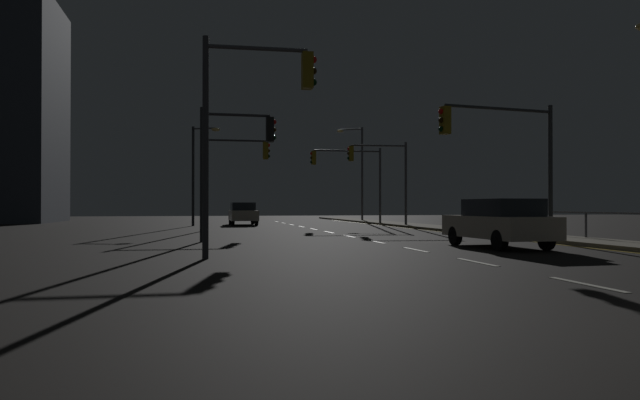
{
  "coord_description": "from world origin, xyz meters",
  "views": [
    {
      "loc": [
        -6.53,
        -3.87,
        1.36
      ],
      "look_at": [
        -0.64,
        24.2,
        1.63
      ],
      "focal_mm": 32.79,
      "sensor_mm": 36.0,
      "label": 1
    }
  ],
  "objects_px": {
    "traffic_light_overhead_east": "(349,169)",
    "street_lamp_far_end": "(198,165)",
    "traffic_light_mid_left": "(234,164)",
    "traffic_light_mid_right": "(235,149)",
    "traffic_light_far_left": "(252,106)",
    "car_oncoming": "(243,213)",
    "car": "(499,222)",
    "traffic_light_far_right": "(380,166)",
    "street_lamp_corner": "(358,164)",
    "traffic_light_near_left": "(501,141)"
  },
  "relations": [
    {
      "from": "car_oncoming",
      "to": "traffic_light_far_left",
      "type": "xyz_separation_m",
      "value": [
        -1.76,
        -26.28,
        3.11
      ]
    },
    {
      "from": "traffic_light_mid_left",
      "to": "traffic_light_overhead_east",
      "type": "distance_m",
      "value": 11.61
    },
    {
      "from": "traffic_light_near_left",
      "to": "street_lamp_corner",
      "type": "bearing_deg",
      "value": 84.5
    },
    {
      "from": "traffic_light_mid_right",
      "to": "street_lamp_corner",
      "type": "xyz_separation_m",
      "value": [
        11.96,
        25.5,
        1.34
      ]
    },
    {
      "from": "street_lamp_corner",
      "to": "street_lamp_far_end",
      "type": "distance_m",
      "value": 15.68
    },
    {
      "from": "car",
      "to": "traffic_light_mid_right",
      "type": "height_order",
      "value": "traffic_light_mid_right"
    },
    {
      "from": "traffic_light_mid_left",
      "to": "traffic_light_near_left",
      "type": "relative_size",
      "value": 1.05
    },
    {
      "from": "car_oncoming",
      "to": "traffic_light_mid_right",
      "type": "height_order",
      "value": "traffic_light_mid_right"
    },
    {
      "from": "car_oncoming",
      "to": "traffic_light_near_left",
      "type": "relative_size",
      "value": 0.9
    },
    {
      "from": "traffic_light_far_right",
      "to": "traffic_light_near_left",
      "type": "height_order",
      "value": "traffic_light_far_right"
    },
    {
      "from": "traffic_light_overhead_east",
      "to": "street_lamp_far_end",
      "type": "xyz_separation_m",
      "value": [
        -10.45,
        -0.13,
        0.08
      ]
    },
    {
      "from": "car",
      "to": "traffic_light_mid_right",
      "type": "distance_m",
      "value": 9.93
    },
    {
      "from": "traffic_light_far_right",
      "to": "traffic_light_mid_left",
      "type": "bearing_deg",
      "value": -159.25
    },
    {
      "from": "traffic_light_overhead_east",
      "to": "traffic_light_mid_right",
      "type": "xyz_separation_m",
      "value": [
        -9.07,
        -17.44,
        -0.44
      ]
    },
    {
      "from": "traffic_light_near_left",
      "to": "street_lamp_far_end",
      "type": "bearing_deg",
      "value": 117.14
    },
    {
      "from": "traffic_light_mid_left",
      "to": "traffic_light_mid_right",
      "type": "xyz_separation_m",
      "value": [
        -0.52,
        -9.58,
        -0.1
      ]
    },
    {
      "from": "street_lamp_corner",
      "to": "street_lamp_far_end",
      "type": "height_order",
      "value": "street_lamp_corner"
    },
    {
      "from": "traffic_light_mid_right",
      "to": "traffic_light_mid_left",
      "type": "bearing_deg",
      "value": 86.87
    },
    {
      "from": "traffic_light_mid_left",
      "to": "traffic_light_mid_right",
      "type": "height_order",
      "value": "traffic_light_mid_left"
    },
    {
      "from": "car",
      "to": "street_lamp_far_end",
      "type": "distance_m",
      "value": 24.45
    },
    {
      "from": "car",
      "to": "street_lamp_corner",
      "type": "distance_m",
      "value": 30.97
    },
    {
      "from": "traffic_light_overhead_east",
      "to": "street_lamp_far_end",
      "type": "bearing_deg",
      "value": -179.29
    },
    {
      "from": "traffic_light_overhead_east",
      "to": "traffic_light_mid_right",
      "type": "relative_size",
      "value": 1.05
    },
    {
      "from": "traffic_light_far_right",
      "to": "traffic_light_mid_right",
      "type": "relative_size",
      "value": 1.05
    },
    {
      "from": "traffic_light_mid_right",
      "to": "street_lamp_far_end",
      "type": "xyz_separation_m",
      "value": [
        -1.38,
        17.31,
        0.52
      ]
    },
    {
      "from": "traffic_light_mid_left",
      "to": "traffic_light_near_left",
      "type": "distance_m",
      "value": 15.53
    },
    {
      "from": "car_oncoming",
      "to": "traffic_light_near_left",
      "type": "distance_m",
      "value": 23.78
    },
    {
      "from": "traffic_light_far_left",
      "to": "street_lamp_far_end",
      "type": "bearing_deg",
      "value": 93.23
    },
    {
      "from": "traffic_light_far_left",
      "to": "traffic_light_mid_right",
      "type": "xyz_separation_m",
      "value": [
        -0.0,
        7.16,
        -0.43
      ]
    },
    {
      "from": "street_lamp_corner",
      "to": "street_lamp_far_end",
      "type": "xyz_separation_m",
      "value": [
        -13.34,
        -8.19,
        -0.82
      ]
    },
    {
      "from": "traffic_light_near_left",
      "to": "traffic_light_overhead_east",
      "type": "bearing_deg",
      "value": 90.32
    },
    {
      "from": "traffic_light_near_left",
      "to": "traffic_light_overhead_east",
      "type": "distance_m",
      "value": 20.74
    },
    {
      "from": "traffic_light_far_left",
      "to": "street_lamp_corner",
      "type": "distance_m",
      "value": 34.8
    },
    {
      "from": "traffic_light_far_left",
      "to": "traffic_light_mid_right",
      "type": "distance_m",
      "value": 7.18
    },
    {
      "from": "car_oncoming",
      "to": "traffic_light_mid_left",
      "type": "bearing_deg",
      "value": -97.39
    },
    {
      "from": "car",
      "to": "traffic_light_mid_left",
      "type": "distance_m",
      "value": 16.67
    },
    {
      "from": "traffic_light_overhead_east",
      "to": "street_lamp_far_end",
      "type": "distance_m",
      "value": 10.45
    },
    {
      "from": "traffic_light_far_left",
      "to": "traffic_light_overhead_east",
      "type": "height_order",
      "value": "traffic_light_far_left"
    },
    {
      "from": "car",
      "to": "street_lamp_far_end",
      "type": "bearing_deg",
      "value": 113.2
    },
    {
      "from": "traffic_light_mid_right",
      "to": "traffic_light_far_left",
      "type": "bearing_deg",
      "value": -89.99
    },
    {
      "from": "street_lamp_far_end",
      "to": "traffic_light_mid_right",
      "type": "bearing_deg",
      "value": -85.44
    },
    {
      "from": "traffic_light_overhead_east",
      "to": "traffic_light_far_right",
      "type": "bearing_deg",
      "value": -78.09
    },
    {
      "from": "traffic_light_far_left",
      "to": "traffic_light_mid_right",
      "type": "bearing_deg",
      "value": 90.01
    },
    {
      "from": "street_lamp_corner",
      "to": "car_oncoming",
      "type": "bearing_deg",
      "value": -147.95
    },
    {
      "from": "car_oncoming",
      "to": "traffic_light_mid_right",
      "type": "xyz_separation_m",
      "value": [
        -1.76,
        -19.11,
        2.68
      ]
    },
    {
      "from": "traffic_light_overhead_east",
      "to": "street_lamp_far_end",
      "type": "height_order",
      "value": "street_lamp_far_end"
    },
    {
      "from": "traffic_light_far_right",
      "to": "traffic_light_mid_right",
      "type": "bearing_deg",
      "value": -127.15
    },
    {
      "from": "traffic_light_far_right",
      "to": "traffic_light_far_left",
      "type": "bearing_deg",
      "value": -116.13
    },
    {
      "from": "street_lamp_far_end",
      "to": "traffic_light_far_right",
      "type": "bearing_deg",
      "value": -20.06
    },
    {
      "from": "traffic_light_far_right",
      "to": "street_lamp_corner",
      "type": "bearing_deg",
      "value": 80.84
    }
  ]
}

